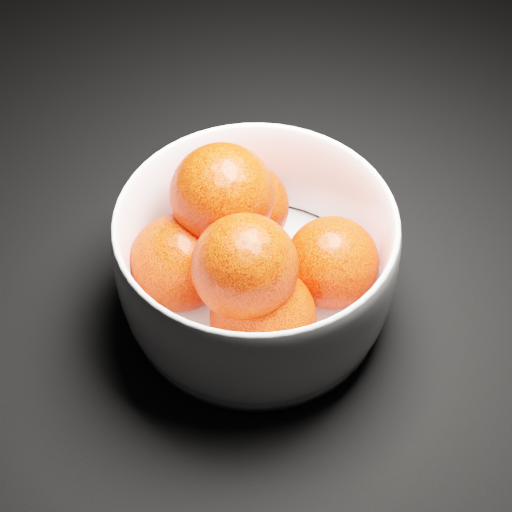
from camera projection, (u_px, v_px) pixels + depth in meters
name	position (u px, v px, depth m)	size (l,w,h in m)	color
bowl	(256.00, 260.00, 0.63)	(0.25, 0.25, 0.12)	white
orange_pile	(245.00, 251.00, 0.62)	(0.21, 0.21, 0.14)	#FF2408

